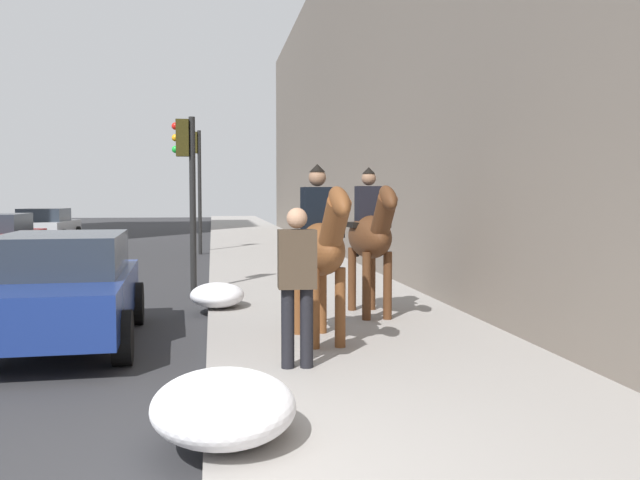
{
  "coord_description": "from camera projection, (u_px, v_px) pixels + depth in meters",
  "views": [
    {
      "loc": [
        -4.45,
        -0.08,
        1.94
      ],
      "look_at": [
        4.0,
        -1.39,
        1.4
      ],
      "focal_mm": 39.06,
      "sensor_mm": 36.0,
      "label": 1
    }
  ],
  "objects": [
    {
      "name": "car_far_lane",
      "position": [
        46.0,
        225.0,
        28.54
      ],
      "size": [
        4.23,
        2.22,
        1.44
      ],
      "rotation": [
        0.0,
        0.0,
        -0.03
      ],
      "color": "#B7BABF",
      "rests_on": "ground"
    },
    {
      "name": "mounted_horse_far",
      "position": [
        371.0,
        234.0,
        10.54
      ],
      "size": [
        2.15,
        0.62,
        2.26
      ],
      "rotation": [
        0.0,
        0.0,
        3.18
      ],
      "color": "#4C2B16",
      "rests_on": "sidewalk_slab"
    },
    {
      "name": "snow_pile_near",
      "position": [
        224.0,
        406.0,
        5.22
      ],
      "size": [
        1.42,
        1.09,
        0.49
      ],
      "primitive_type": "ellipsoid",
      "color": "white",
      "rests_on": "sidewalk_slab"
    },
    {
      "name": "car_mid_lane",
      "position": [
        61.0,
        286.0,
        9.1
      ],
      "size": [
        4.25,
        2.11,
        1.44
      ],
      "rotation": [
        0.0,
        0.0,
        3.19
      ],
      "color": "navy",
      "rests_on": "ground"
    },
    {
      "name": "pedestrian_greeting",
      "position": [
        297.0,
        276.0,
        7.32
      ],
      "size": [
        0.27,
        0.41,
        1.7
      ],
      "rotation": [
        0.0,
        0.0,
        -0.04
      ],
      "color": "black",
      "rests_on": "sidewalk_slab"
    },
    {
      "name": "sidewalk_slab",
      "position": [
        494.0,
        469.0,
        4.8
      ],
      "size": [
        120.0,
        3.98,
        0.12
      ],
      "primitive_type": "cube",
      "color": "gray",
      "rests_on": "ground"
    },
    {
      "name": "traffic_light_far_curb",
      "position": [
        197.0,
        172.0,
        22.95
      ],
      "size": [
        0.2,
        0.44,
        4.1
      ],
      "color": "black",
      "rests_on": "ground"
    },
    {
      "name": "snow_pile_far",
      "position": [
        217.0,
        295.0,
        11.4
      ],
      "size": [
        1.15,
        0.88,
        0.4
      ],
      "primitive_type": "ellipsoid",
      "color": "white",
      "rests_on": "sidewalk_slab"
    },
    {
      "name": "mounted_horse_near",
      "position": [
        320.0,
        245.0,
        8.64
      ],
      "size": [
        2.15,
        0.69,
        2.22
      ],
      "rotation": [
        0.0,
        0.0,
        3.23
      ],
      "color": "brown",
      "rests_on": "sidewalk_slab"
    },
    {
      "name": "traffic_light_near_curb",
      "position": [
        187.0,
        176.0,
        13.26
      ],
      "size": [
        0.2,
        0.44,
        3.45
      ],
      "color": "black",
      "rests_on": "ground"
    }
  ]
}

